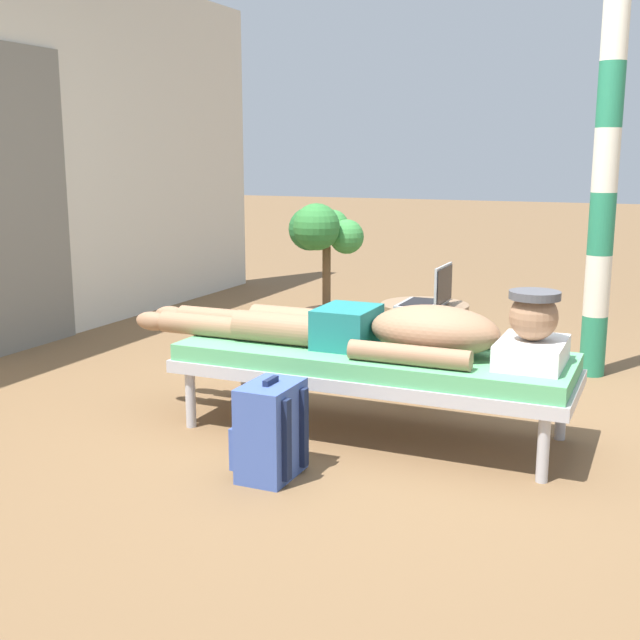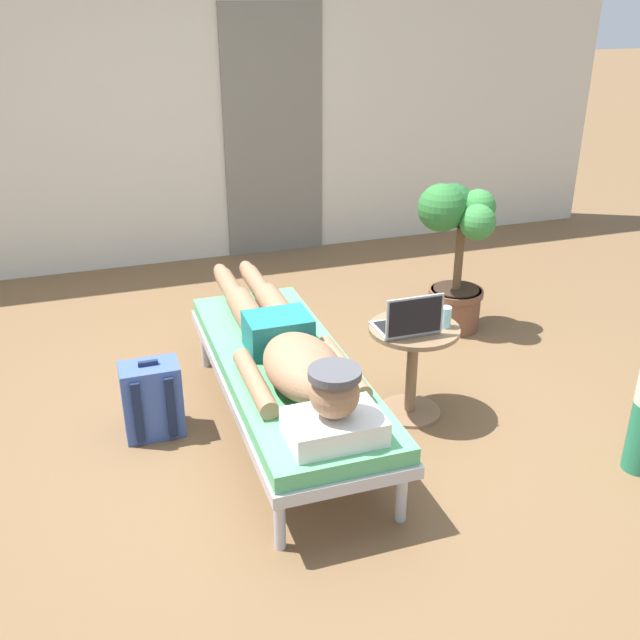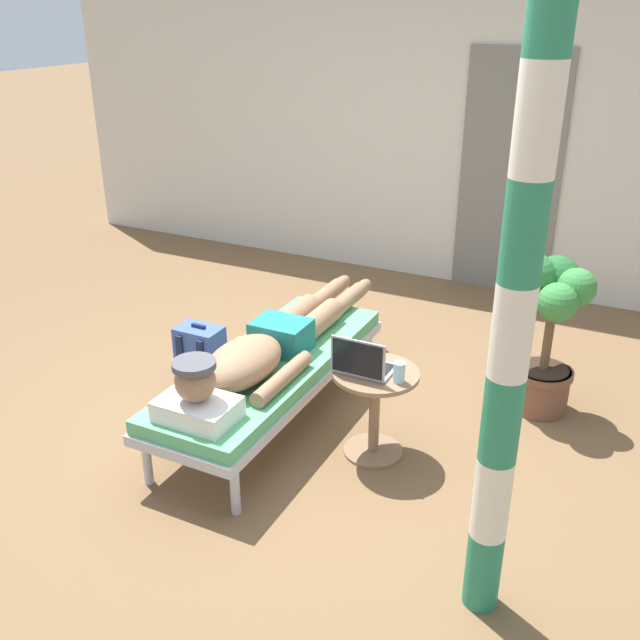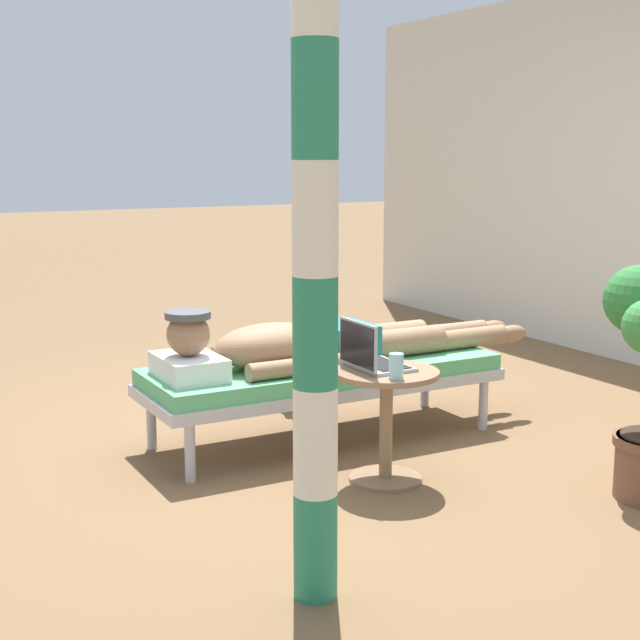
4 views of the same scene
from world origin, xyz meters
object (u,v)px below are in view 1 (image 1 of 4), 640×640
object	(u,v)px
potted_plant	(323,262)
porch_post	(606,160)
lounge_chair	(372,364)
side_table	(424,334)
drink_glass	(441,290)
person_reclining	(387,330)
backpack	(270,431)
laptop	(431,296)

from	to	relation	value
potted_plant	porch_post	distance (m)	1.87
lounge_chair	side_table	bearing A→B (deg)	-4.13
side_table	potted_plant	distance (m)	1.20
drink_glass	person_reclining	bearing A→B (deg)	178.05
drink_glass	backpack	world-z (taller)	drink_glass
laptop	backpack	bearing A→B (deg)	166.72
side_table	porch_post	distance (m)	1.50
side_table	porch_post	world-z (taller)	porch_post
laptop	potted_plant	size ratio (longest dim) A/B	0.31
lounge_chair	porch_post	xyz separation A→B (m)	(1.53, -0.87, 0.94)
laptop	potted_plant	world-z (taller)	potted_plant
lounge_chair	side_table	size ratio (longest dim) A/B	3.63
drink_glass	potted_plant	bearing A→B (deg)	59.17
backpack	person_reclining	bearing A→B (deg)	-22.41
drink_glass	backpack	distance (m)	1.58
lounge_chair	porch_post	size ratio (longest dim) A/B	0.73
potted_plant	person_reclining	bearing A→B (deg)	-146.44
lounge_chair	potted_plant	xyz separation A→B (m)	(1.42, 0.87, 0.27)
backpack	potted_plant	distance (m)	2.23
potted_plant	side_table	bearing A→B (deg)	-128.32
person_reclining	side_table	xyz separation A→B (m)	(0.69, 0.02, -0.16)
drink_glass	potted_plant	xyz separation A→B (m)	(0.58, 0.97, 0.03)
porch_post	lounge_chair	bearing A→B (deg)	150.36
porch_post	laptop	bearing A→B (deg)	139.43
lounge_chair	side_table	xyz separation A→B (m)	(0.69, -0.05, 0.01)
laptop	porch_post	bearing A→B (deg)	-40.57
side_table	backpack	xyz separation A→B (m)	(-1.36, 0.25, -0.16)
person_reclining	side_table	world-z (taller)	person_reclining
laptop	backpack	world-z (taller)	laptop
lounge_chair	porch_post	bearing A→B (deg)	-29.64
backpack	lounge_chair	bearing A→B (deg)	-17.12
side_table	drink_glass	distance (m)	0.27
side_table	backpack	distance (m)	1.39
drink_glass	potted_plant	size ratio (longest dim) A/B	0.11
side_table	backpack	world-z (taller)	side_table
porch_post	potted_plant	bearing A→B (deg)	93.60
laptop	potted_plant	xyz separation A→B (m)	(0.79, 0.97, 0.03)
lounge_chair	drink_glass	distance (m)	0.88
drink_glass	side_table	bearing A→B (deg)	162.20
backpack	porch_post	xyz separation A→B (m)	(2.20, -1.08, 1.09)
backpack	potted_plant	xyz separation A→B (m)	(2.09, 0.67, 0.42)
side_table	drink_glass	size ratio (longest dim) A/B	4.65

